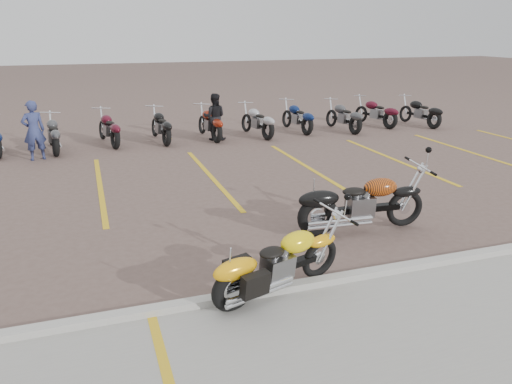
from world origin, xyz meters
TOP-DOWN VIEW (x-y plane):
  - ground at (0.00, 0.00)m, footprint 100.00×100.00m
  - curb at (0.00, -2.00)m, footprint 60.00×0.18m
  - parking_stripes at (0.00, 4.00)m, footprint 38.00×5.50m
  - yellow_cruiser at (-0.58, -1.99)m, footprint 2.12×0.79m
  - flame_cruiser at (1.68, -0.36)m, footprint 2.47×0.42m
  - person_a at (-4.28, 7.31)m, footprint 0.70×0.56m
  - person_b at (1.21, 8.30)m, footprint 0.91×0.81m
  - bg_bike_row at (-0.59, 8.49)m, footprint 20.75×2.08m

SIDE VIEW (x-z plane):
  - ground at x=0.00m, z-range 0.00..0.00m
  - parking_stripes at x=0.00m, z-range 0.00..0.01m
  - curb at x=0.00m, z-range 0.00..0.12m
  - yellow_cruiser at x=-0.58m, z-range 0.00..0.90m
  - flame_cruiser at x=1.68m, z-range 0.00..1.01m
  - bg_bike_row at x=-0.59m, z-range 0.00..1.10m
  - person_b at x=1.21m, z-range 0.00..1.55m
  - person_a at x=-4.28m, z-range 0.00..1.69m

